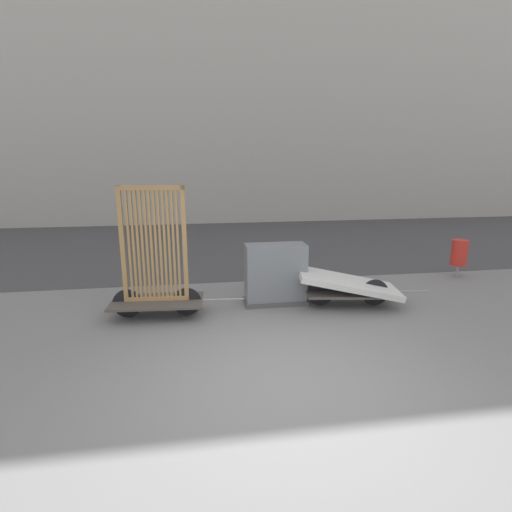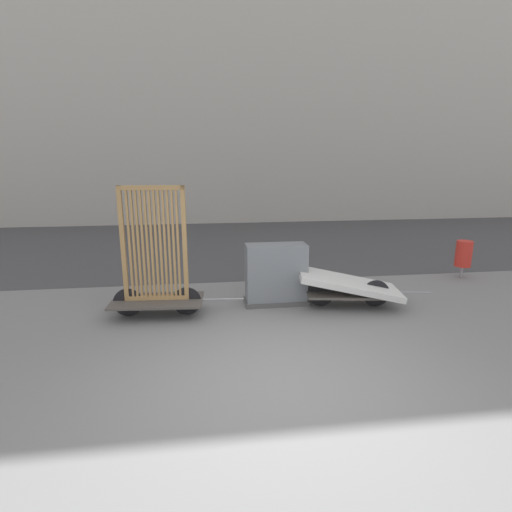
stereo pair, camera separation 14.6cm
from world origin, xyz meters
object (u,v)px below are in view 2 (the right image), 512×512
(bike_cart_with_mattress, at_px, (349,286))
(utility_cabinet, at_px, (276,276))
(trash_bin, at_px, (464,254))
(bike_cart_with_bedframe, at_px, (156,272))

(bike_cart_with_mattress, relative_size, utility_cabinet, 2.09)
(bike_cart_with_mattress, relative_size, trash_bin, 2.88)
(bike_cart_with_mattress, height_order, utility_cabinet, utility_cabinet)
(bike_cart_with_bedframe, distance_m, bike_cart_with_mattress, 3.35)
(trash_bin, bearing_deg, utility_cabinet, -166.39)
(utility_cabinet, xyz_separation_m, trash_bin, (4.41, 1.07, 0.03))
(bike_cart_with_bedframe, height_order, trash_bin, bike_cart_with_bedframe)
(utility_cabinet, height_order, trash_bin, utility_cabinet)
(bike_cart_with_mattress, bearing_deg, trash_bin, 32.73)
(bike_cart_with_bedframe, height_order, utility_cabinet, bike_cart_with_bedframe)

